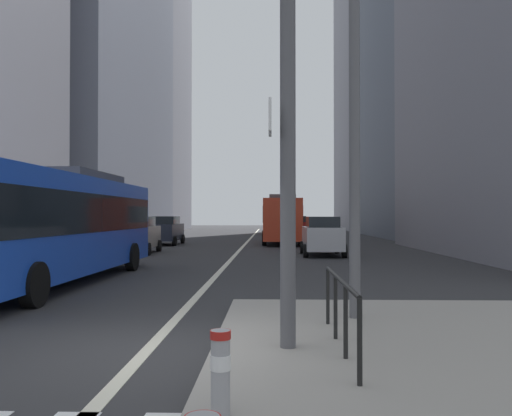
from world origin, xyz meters
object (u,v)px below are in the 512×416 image
Objects in this scene: car_oncoming_mid at (166,230)px; traffic_signal_gantry at (131,66)px; street_lamp_post at (354,36)px; bollard_left at (220,367)px; city_bus_blue_oncoming at (55,221)px; city_bus_red_distant at (277,217)px; car_receding_far at (297,227)px; car_receding_near at (322,236)px; car_oncoming_far at (137,235)px; city_bus_red_receding at (282,218)px.

traffic_signal_gantry is at bearing -79.65° from car_oncoming_mid.
street_lamp_post reaches higher than bollard_left.
car_oncoming_mid is (-0.96, 20.98, -0.85)m from city_bus_blue_oncoming.
car_receding_far is (1.72, -9.83, -0.85)m from city_bus_red_distant.
car_receding_far is (-0.25, 21.47, 0.00)m from car_receding_near.
car_oncoming_far is at bearing -114.88° from car_receding_far.
traffic_signal_gantry is (-4.52, -19.19, 3.15)m from car_receding_near.
city_bus_red_receding reaches higher than car_receding_near.
traffic_signal_gantry is at bearing -103.25° from car_receding_near.
city_bus_blue_oncoming is at bearing 119.30° from bollard_left.
city_bus_blue_oncoming is at bearing -86.29° from car_oncoming_far.
city_bus_blue_oncoming is 11.97m from bollard_left.
traffic_signal_gantry is 4.31m from street_lamp_post.
car_receding_near is 0.65× the size of traffic_signal_gantry.
city_bus_red_distant is at bearing 87.12° from traffic_signal_gantry.
car_receding_far is 0.54× the size of street_lamp_post.
car_oncoming_far is at bearing 104.08° from traffic_signal_gantry.
city_bus_blue_oncoming and city_bus_red_receding have the same top height.
bollard_left is (-1.23, -33.74, -1.25)m from city_bus_red_receding.
street_lamp_post is at bearing -88.51° from city_bus_red_receding.
city_bus_red_receding is 2.56× the size of car_receding_far.
car_receding_far is 0.65× the size of traffic_signal_gantry.
street_lamp_post is at bearing 67.35° from bollard_left.
city_bus_red_distant reaches higher than car_receding_far.
street_lamp_post is at bearing -93.41° from car_receding_near.
city_bus_red_receding is 33.79m from bollard_left.
car_oncoming_far is (-7.88, -10.79, -0.85)m from city_bus_red_receding.
car_oncoming_far is at bearing -104.29° from city_bus_red_distant.
traffic_signal_gantry is at bearing -75.92° from car_oncoming_far.
bollard_left is (-1.02, -53.02, -1.25)m from city_bus_red_distant.
city_bus_red_receding reaches higher than car_oncoming_mid.
city_bus_red_receding is 31.41m from traffic_signal_gantry.
city_bus_blue_oncoming is 9.24m from traffic_signal_gantry.
city_bus_blue_oncoming reaches higher than car_receding_near.
car_oncoming_far is at bearing 172.75° from car_receding_near.
car_oncoming_mid is 15.19m from car_receding_far.
car_receding_near is at bearing -7.25° from car_oncoming_far.
street_lamp_post is (-0.76, -38.43, 4.29)m from car_receding_far.
car_receding_far and car_oncoming_far have the same top height.
street_lamp_post is at bearing -35.76° from city_bus_blue_oncoming.
city_bus_red_distant is at bearing 80.88° from city_bus_blue_oncoming.
street_lamp_post reaches higher than traffic_signal_gantry.
city_bus_red_receding is 14.17× the size of bollard_left.
street_lamp_post is at bearing -91.13° from car_receding_far.
car_receding_near is at bearing -89.32° from car_receding_far.
street_lamp_post is (8.63, -18.19, 4.29)m from car_oncoming_far.
city_bus_red_receding is at bearing 87.91° from bollard_left.
city_bus_blue_oncoming is 2.81× the size of car_receding_far.
city_bus_red_distant is (-0.21, 19.28, 0.00)m from city_bus_red_receding.
car_oncoming_mid is at bearing -109.81° from city_bus_red_distant.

